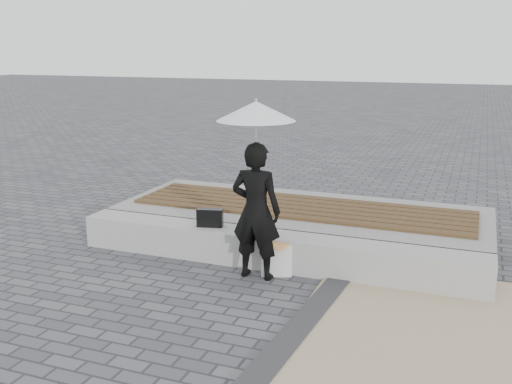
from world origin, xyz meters
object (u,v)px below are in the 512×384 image
seating_ledge (272,249)px  handbag (210,218)px  canvas_tote (277,260)px  woman (256,211)px  parasol (256,111)px

seating_ledge → handbag: (-0.81, -0.01, 0.31)m
seating_ledge → canvas_tote: size_ratio=13.48×
handbag → canvas_tote: bearing=-28.9°
seating_ledge → handbag: handbag is taller
handbag → canvas_tote: size_ratio=0.86×
canvas_tote → handbag: bearing=145.2°
woman → handbag: 0.90m
woman → parasol: (0.00, 0.00, 1.11)m
parasol → canvas_tote: parasol is taller
seating_ledge → canvas_tote: bearing=-59.6°
seating_ledge → handbag: 0.86m
handbag → canvas_tote: handbag is taller
woman → handbag: (-0.76, 0.39, -0.27)m
woman → canvas_tote: (0.20, 0.14, -0.60)m
seating_ledge → woman: (-0.04, -0.40, 0.58)m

